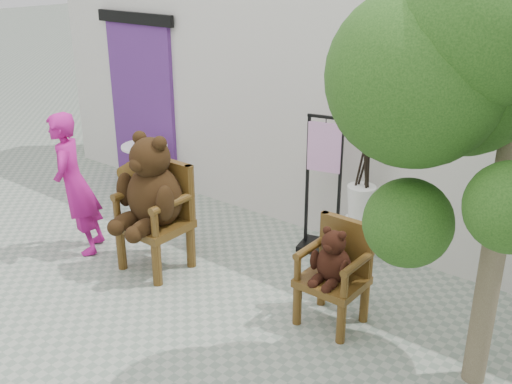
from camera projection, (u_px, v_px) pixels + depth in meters
ground_plane at (162, 341)px, 5.06m from camera, size 60.00×60.00×0.00m
back_wall at (355, 100)px, 6.76m from camera, size 9.00×1.00×3.00m
doorway at (142, 99)px, 8.22m from camera, size 1.40×0.11×2.33m
chair_big at (153, 195)px, 5.95m from camera, size 0.71×0.76×1.45m
chair_small at (335, 265)px, 5.14m from camera, size 0.53×0.50×0.93m
person at (75, 185)px, 6.32m from camera, size 0.64×0.67×1.54m
cafe_table at (146, 164)px, 7.91m from camera, size 0.60×0.60×0.70m
display_stand at (322, 200)px, 6.40m from camera, size 0.52×0.44×1.51m
stool_bucket at (361, 202)px, 6.22m from camera, size 0.32×0.32×1.45m
tree at (508, 63)px, 3.67m from camera, size 2.13×2.06×3.38m
potted_plant at (134, 168)px, 8.42m from camera, size 0.43×0.37×0.46m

